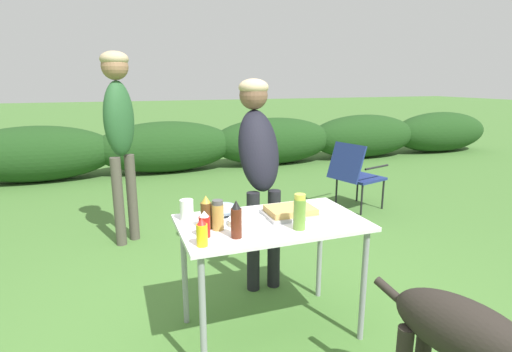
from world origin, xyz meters
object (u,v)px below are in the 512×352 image
at_px(beer_bottle, 206,213).
at_px(spice_jar, 218,215).
at_px(paper_cup_stack, 187,210).
at_px(bbq_sauce_bottle, 236,220).
at_px(plate_stack, 246,221).
at_px(standing_person_with_beanie, 259,156).
at_px(food_tray, 290,212).
at_px(dog, 474,343).
at_px(camp_chair_green_behind_table, 355,172).
at_px(mixing_bowl, 224,209).
at_px(folding_table, 271,233).
at_px(mustard_bottle, 202,233).
at_px(standing_person_in_olive_jacket, 119,121).
at_px(ketchup_bottle, 204,224).
at_px(relish_jar, 300,212).

bearing_deg(beer_bottle, spice_jar, -33.18).
bearing_deg(paper_cup_stack, bbq_sauce_bottle, -61.65).
relative_size(plate_stack, standing_person_with_beanie, 0.14).
bearing_deg(food_tray, spice_jar, -171.43).
height_order(dog, camp_chair_green_behind_table, camp_chair_green_behind_table).
bearing_deg(paper_cup_stack, mixing_bowl, 3.39).
height_order(spice_jar, dog, spice_jar).
distance_m(paper_cup_stack, beer_bottle, 0.20).
xyz_separation_m(mixing_bowl, camp_chair_green_behind_table, (2.12, 1.73, -0.31)).
relative_size(paper_cup_stack, camp_chair_green_behind_table, 0.15).
relative_size(folding_table, beer_bottle, 5.66).
distance_m(mixing_bowl, dog, 1.47).
xyz_separation_m(plate_stack, mustard_bottle, (-0.31, -0.22, 0.05)).
bearing_deg(standing_person_in_olive_jacket, standing_person_with_beanie, -90.81).
height_order(ketchup_bottle, beer_bottle, beer_bottle).
height_order(paper_cup_stack, relish_jar, relish_jar).
xyz_separation_m(food_tray, ketchup_bottle, (-0.58, -0.15, 0.04)).
bearing_deg(standing_person_in_olive_jacket, paper_cup_stack, -118.54).
xyz_separation_m(spice_jar, camp_chair_green_behind_table, (2.22, 1.96, -0.36)).
relative_size(folding_table, camp_chair_green_behind_table, 1.32).
bearing_deg(beer_bottle, dog, -50.07).
bearing_deg(food_tray, dog, -72.54).
relative_size(mustard_bottle, standing_person_in_olive_jacket, 0.08).
xyz_separation_m(folding_table, standing_person_with_beanie, (0.15, 0.64, 0.35)).
xyz_separation_m(folding_table, plate_stack, (-0.16, 0.00, 0.09)).
bearing_deg(standing_person_with_beanie, relish_jar, -93.13).
bearing_deg(dog, paper_cup_stack, -69.55).
height_order(bbq_sauce_bottle, standing_person_in_olive_jacket, standing_person_in_olive_jacket).
distance_m(mixing_bowl, beer_bottle, 0.25).
relative_size(plate_stack, spice_jar, 1.28).
height_order(plate_stack, bbq_sauce_bottle, bbq_sauce_bottle).
xyz_separation_m(dog, camp_chair_green_behind_table, (1.39, 2.97, -0.03)).
distance_m(plate_stack, standing_person_with_beanie, 0.76).
height_order(standing_person_with_beanie, standing_person_in_olive_jacket, standing_person_in_olive_jacket).
relative_size(bbq_sauce_bottle, camp_chair_green_behind_table, 0.25).
relative_size(paper_cup_stack, mustard_bottle, 0.85).
bearing_deg(standing_person_with_beanie, spice_jar, -125.26).
relative_size(relish_jar, dog, 0.22).
relative_size(food_tray, ketchup_bottle, 2.24).
relative_size(food_tray, spice_jar, 1.90).
height_order(plate_stack, standing_person_with_beanie, standing_person_with_beanie).
distance_m(paper_cup_stack, standing_person_with_beanie, 0.80).
xyz_separation_m(food_tray, plate_stack, (-0.30, -0.05, -0.01)).
height_order(bbq_sauce_bottle, mustard_bottle, bbq_sauce_bottle).
relative_size(folding_table, dog, 1.18).
bearing_deg(beer_bottle, bbq_sauce_bottle, -57.46).
bearing_deg(spice_jar, beer_bottle, 146.82).
xyz_separation_m(spice_jar, mustard_bottle, (-0.13, -0.20, -0.01)).
bearing_deg(bbq_sauce_bottle, mustard_bottle, -166.49).
bearing_deg(relish_jar, standing_person_in_olive_jacket, 113.85).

